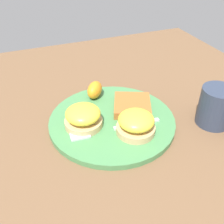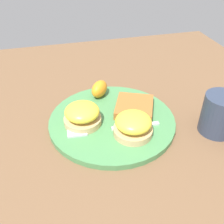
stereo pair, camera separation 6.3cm
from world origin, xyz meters
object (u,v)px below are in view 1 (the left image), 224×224
sandwich_benedict_left (83,117)px  hashbrown_patty (132,105)px  fork (110,129)px  cup (216,107)px  orange_wedge (95,90)px  sandwich_benedict_right (136,123)px

sandwich_benedict_left → hashbrown_patty: bearing=97.9°
sandwich_benedict_left → hashbrown_patty: 0.14m
fork → cup: 0.26m
orange_wedge → fork: bearing=-4.9°
orange_wedge → cup: size_ratio=0.53×
sandwich_benedict_left → orange_wedge: size_ratio=1.48×
sandwich_benedict_left → orange_wedge: (-0.11, 0.06, -0.00)m
hashbrown_patty → orange_wedge: size_ratio=1.65×
hashbrown_patty → cup: bearing=56.8°
sandwich_benedict_right → fork: bearing=-117.0°
hashbrown_patty → orange_wedge: 0.11m
sandwich_benedict_left → cup: bearing=73.3°
fork → cup: size_ratio=1.92×
fork → orange_wedge: bearing=175.1°
hashbrown_patty → cup: size_ratio=0.88×
orange_wedge → cup: bearing=50.3°
sandwich_benedict_left → orange_wedge: sandwich_benedict_left is taller
sandwich_benedict_left → fork: 0.07m
sandwich_benedict_left → orange_wedge: 0.12m
sandwich_benedict_left → fork: bearing=51.2°
orange_wedge → sandwich_benedict_left: bearing=-31.0°
sandwich_benedict_left → orange_wedge: bearing=149.0°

